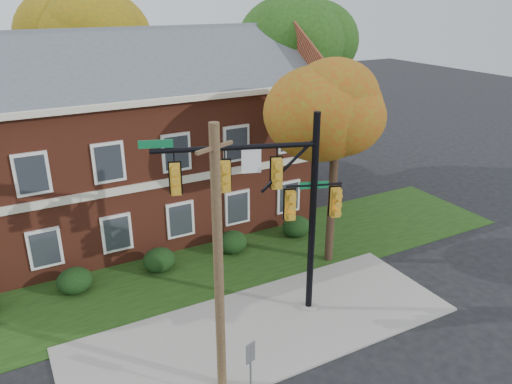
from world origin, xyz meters
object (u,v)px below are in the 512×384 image
tree_right_rear (306,51)px  sign_post (251,365)px  traffic_signal (275,196)px  hedge_right (232,242)px  hedge_center (159,260)px  tree_far_rear (101,36)px  hedge_far_right (296,226)px  hedge_left (75,281)px  apartment_building (118,132)px  utility_pole (218,267)px  tree_near_right (344,114)px

tree_right_rear → sign_post: 19.84m
traffic_signal → hedge_right: bearing=100.9°
traffic_signal → tree_right_rear: bearing=71.5°
hedge_center → tree_far_rear: tree_far_rear is taller
hedge_far_right → sign_post: sign_post is taller
hedge_far_right → tree_right_rear: size_ratio=0.13×
hedge_left → traffic_signal: 9.06m
hedge_far_right → sign_post: bearing=-129.4°
apartment_building → tree_far_rear: 8.84m
tree_far_rear → utility_pole: (-1.84, -20.61, -4.66)m
hedge_far_right → sign_post: 11.30m
hedge_center → tree_right_rear: tree_right_rear is taller
traffic_signal → utility_pole: 4.18m
hedge_left → sign_post: sign_post is taller
hedge_right → tree_right_rear: size_ratio=0.13×
hedge_center → hedge_far_right: 7.00m
hedge_center → hedge_right: (3.50, 0.00, 0.00)m
hedge_right → tree_far_rear: 15.66m
apartment_building → traffic_signal: size_ratio=2.46×
apartment_building → tree_right_rear: tree_right_rear is taller
tree_right_rear → traffic_signal: (-8.54, -11.10, -3.39)m
apartment_building → hedge_center: apartment_building is taller
apartment_building → hedge_left: bearing=-123.7°
apartment_building → hedge_right: (3.50, -5.25, -4.46)m
tree_near_right → hedge_left: bearing=165.2°
traffic_signal → sign_post: bearing=-109.1°
sign_post → hedge_far_right: bearing=32.3°
hedge_center → utility_pole: utility_pole is taller
tree_near_right → hedge_right: bearing=142.7°
hedge_center → tree_right_rear: bearing=28.4°
hedge_center → traffic_signal: 7.09m
hedge_center → hedge_far_right: bearing=0.0°
utility_pole → sign_post: (0.36, -1.19, -2.62)m
hedge_left → hedge_right: 7.00m
tree_right_rear → utility_pole: (-11.81, -13.63, -3.94)m
sign_post → tree_right_rear: bearing=33.9°
hedge_left → hedge_center: 3.50m
apartment_building → tree_right_rear: size_ratio=1.77×
traffic_signal → utility_pole: bearing=-123.3°
tree_right_rear → utility_pole: 18.46m
hedge_left → tree_right_rear: tree_right_rear is taller
hedge_left → traffic_signal: (6.28, -4.99, 4.21)m
hedge_far_right → tree_near_right: tree_near_right is taller
sign_post → hedge_left: bearing=92.8°
hedge_center → tree_near_right: size_ratio=0.16×
traffic_signal → utility_pole: utility_pole is taller
tree_right_rear → utility_pole: bearing=-130.9°
tree_near_right → sign_post: size_ratio=3.72×
apartment_building → hedge_right: 7.73m
tree_right_rear → traffic_signal: tree_right_rear is taller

